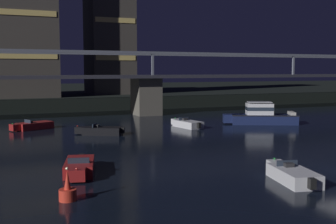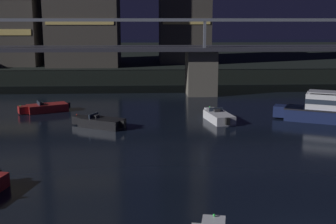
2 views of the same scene
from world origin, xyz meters
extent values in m
cube|color=black|center=(0.00, 86.67, 1.10)|extent=(240.00, 80.00, 2.20)
cube|color=#605B51|center=(0.00, 38.67, 2.77)|extent=(3.60, 4.40, 5.55)
cube|color=#33333D|center=(0.00, 38.67, 5.78)|extent=(105.35, 6.40, 0.45)
cube|color=slate|center=(0.00, 35.77, 9.20)|extent=(105.35, 0.36, 0.36)
cube|color=slate|center=(0.00, 41.57, 9.20)|extent=(105.35, 0.36, 0.36)
cube|color=slate|center=(0.00, 35.77, 7.60)|extent=(0.30, 0.30, 3.20)
cube|color=#F2D172|center=(-28.00, 51.48, 7.42)|extent=(8.21, 0.10, 0.90)
cube|color=#F2D172|center=(-16.40, 49.68, 8.98)|extent=(9.86, 0.10, 0.90)
cube|color=#F2D172|center=(-0.43, 54.11, 9.00)|extent=(7.47, 0.10, 0.90)
cube|color=#19234C|center=(9.98, 22.60, 0.60)|extent=(8.35, 5.75, 1.20)
cube|color=#19234C|center=(5.86, 24.53, 0.68)|extent=(1.60, 1.76, 1.04)
cube|color=black|center=(9.98, 22.60, 1.15)|extent=(8.45, 5.86, 0.10)
cube|color=white|center=(9.44, 22.85, 1.90)|extent=(3.79, 3.26, 1.40)
cube|color=#283342|center=(9.44, 22.85, 1.95)|extent=(3.84, 3.31, 0.44)
cube|color=silver|center=(9.44, 22.85, 2.75)|extent=(3.41, 2.93, 0.08)
cube|color=black|center=(-10.80, 21.55, 0.40)|extent=(4.30, 3.44, 0.80)
cube|color=black|center=(-12.92, 22.69, 0.45)|extent=(1.26, 1.30, 0.70)
cube|color=#283342|center=(-11.55, 21.95, 0.98)|extent=(0.73, 1.24, 0.36)
cube|color=#262628|center=(-11.33, 21.83, 0.92)|extent=(0.62, 0.68, 0.24)
cube|color=black|center=(-8.90, 20.53, 0.50)|extent=(0.49, 0.49, 0.60)
sphere|color=red|center=(-13.14, 22.81, 0.88)|extent=(0.12, 0.12, 0.12)
sphere|color=#33D84C|center=(-4.04, 1.43, 0.88)|extent=(0.12, 0.12, 0.12)
cube|color=maroon|center=(-16.98, 28.53, 0.40)|extent=(4.30, 3.30, 0.80)
cube|color=maroon|center=(-19.15, 27.50, 0.45)|extent=(1.24, 1.28, 0.70)
cube|color=#283342|center=(-17.75, 28.16, 0.98)|extent=(0.67, 1.26, 0.36)
cube|color=#262628|center=(-17.52, 28.27, 0.92)|extent=(0.60, 0.68, 0.24)
cube|color=black|center=(-15.03, 29.45, 0.50)|extent=(0.48, 0.48, 0.60)
sphere|color=#33D84C|center=(-19.38, 27.39, 0.88)|extent=(0.12, 0.12, 0.12)
cube|color=silver|center=(-0.22, 23.22, 0.40)|extent=(2.50, 4.18, 0.80)
cube|color=silver|center=(-0.67, 25.58, 0.45)|extent=(1.14, 1.07, 0.70)
cube|color=#283342|center=(-0.38, 24.05, 0.98)|extent=(1.34, 0.35, 0.36)
cube|color=#262628|center=(-0.33, 23.81, 0.92)|extent=(0.62, 0.50, 0.24)
cube|color=black|center=(0.18, 21.10, 0.50)|extent=(0.42, 0.42, 0.60)
sphere|color=#33D84C|center=(-0.72, 25.82, 0.88)|extent=(0.12, 0.12, 0.12)
camera|label=1|loc=(-20.79, -21.05, 6.65)|focal=44.83mm
camera|label=2|loc=(-6.96, -16.33, 9.16)|focal=47.39mm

